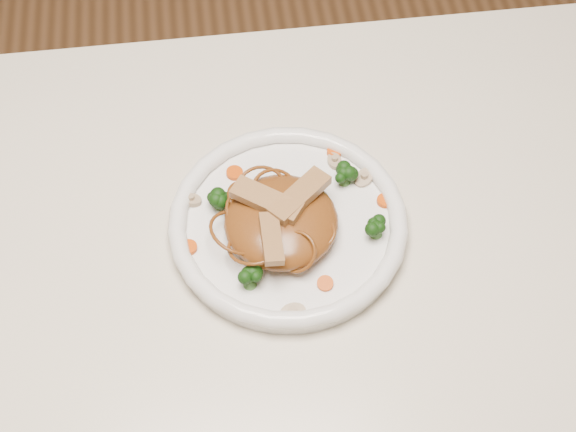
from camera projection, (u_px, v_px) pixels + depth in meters
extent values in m
cube|color=beige|center=(220.00, 318.00, 0.88)|extent=(1.20, 0.80, 0.04)
cylinder|color=brown|center=(537.00, 206.00, 1.42)|extent=(0.06, 0.06, 0.71)
cylinder|color=white|center=(288.00, 227.00, 0.91)|extent=(0.32, 0.32, 0.02)
ellipsoid|color=brown|center=(281.00, 221.00, 0.89)|extent=(0.14, 0.14, 0.04)
cube|color=#A87F4F|center=(300.00, 196.00, 0.88)|extent=(0.07, 0.07, 0.01)
cube|color=#A87F4F|center=(267.00, 200.00, 0.87)|extent=(0.08, 0.06, 0.01)
cube|color=#A87F4F|center=(271.00, 238.00, 0.85)|extent=(0.02, 0.06, 0.01)
cylinder|color=#BF4806|center=(334.00, 152.00, 0.96)|extent=(0.02, 0.02, 0.00)
cylinder|color=#BF4806|center=(189.00, 247.00, 0.89)|extent=(0.02, 0.02, 0.00)
cylinder|color=#BF4806|center=(385.00, 201.00, 0.92)|extent=(0.02, 0.02, 0.00)
cylinder|color=#BF4806|center=(235.00, 173.00, 0.94)|extent=(0.02, 0.02, 0.00)
cylinder|color=#BF4806|center=(325.00, 283.00, 0.86)|extent=(0.02, 0.02, 0.00)
cylinder|color=#BDAC8E|center=(293.00, 313.00, 0.84)|extent=(0.03, 0.03, 0.01)
cylinder|color=#BDAC8E|center=(364.00, 178.00, 0.94)|extent=(0.04, 0.04, 0.01)
cylinder|color=#BDAC8E|center=(191.00, 200.00, 0.92)|extent=(0.03, 0.03, 0.01)
cylinder|color=#BDAC8E|center=(335.00, 161.00, 0.95)|extent=(0.03, 0.03, 0.01)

